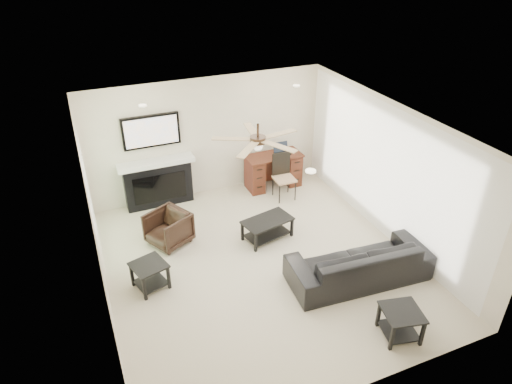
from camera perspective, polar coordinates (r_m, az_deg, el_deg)
room_shell at (r=7.13m, az=1.68°, el=2.54°), size 5.50×5.54×2.52m
sofa at (r=7.59m, az=12.75°, el=-8.53°), size 2.35×1.06×0.67m
armchair at (r=8.35m, az=-10.89°, el=-4.52°), size 0.91×0.91×0.62m
coffee_table at (r=8.39m, az=1.42°, el=-4.64°), size 0.99×0.68×0.40m
end_table_near at (r=6.88m, az=17.57°, el=-15.38°), size 0.62×0.62×0.45m
end_table_left at (r=7.51m, az=-13.09°, el=-10.15°), size 0.62×0.62×0.45m
fireplace_unit at (r=9.27m, az=-12.40°, el=3.59°), size 1.52×0.34×1.91m
desk at (r=10.00m, az=2.17°, el=2.67°), size 1.22×0.56×0.76m
desk_chair at (r=9.52m, az=3.57°, el=1.83°), size 0.44×0.45×0.97m
laptop at (r=9.85m, az=3.34°, el=5.38°), size 0.33×0.24×0.23m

